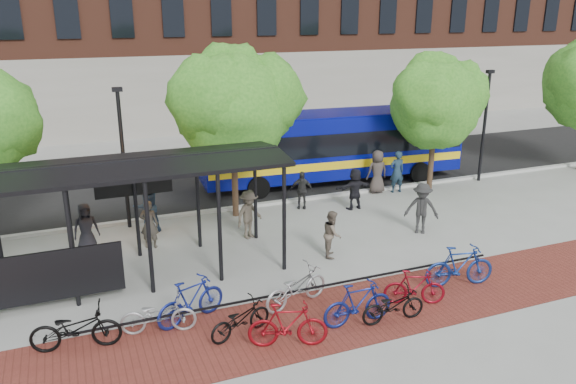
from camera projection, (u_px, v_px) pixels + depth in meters
name	position (u px, v px, depth m)	size (l,w,h in m)	color
ground	(343.00, 234.00, 20.05)	(160.00, 160.00, 0.00)	#9E9E99
asphalt_street	(267.00, 176.00, 27.12)	(160.00, 8.00, 0.01)	black
curb	(300.00, 200.00, 23.57)	(160.00, 0.25, 0.12)	#B7B7B2
brick_strip	(363.00, 311.00, 14.93)	(24.00, 3.00, 0.01)	maroon
bike_rack_rail	(304.00, 304.00, 15.26)	(12.00, 0.05, 0.95)	black
bus_shelter	(97.00, 182.00, 15.82)	(10.60, 3.07, 3.60)	black
tree_b	(235.00, 101.00, 20.61)	(5.15, 4.20, 6.47)	#382619
tree_c	(437.00, 98.00, 23.93)	(4.66, 3.80, 5.92)	#382619
lamp_post_left	(123.00, 155.00, 19.90)	(0.35, 0.20, 5.12)	black
lamp_post_right	(485.00, 123.00, 25.58)	(0.35, 0.20, 5.12)	black
bus	(332.00, 143.00, 25.64)	(12.23, 3.50, 3.26)	#060D7D
bike_0	(76.00, 328.00, 13.09)	(0.72, 2.08, 1.09)	black
bike_2	(158.00, 315.00, 13.79)	(0.65, 1.85, 0.97)	#99989B
bike_3	(191.00, 300.00, 14.25)	(0.56, 1.99, 1.19)	navy
bike_4	(240.00, 319.00, 13.66)	(0.60, 1.71, 0.90)	black
bike_5	(288.00, 325.00, 13.18)	(0.54, 1.90, 1.14)	maroon
bike_6	(296.00, 287.00, 15.06)	(0.72, 2.06, 1.08)	#9C9C9F
bike_7	(358.00, 304.00, 14.14)	(0.54, 1.92, 1.15)	navy
bike_8	(393.00, 305.00, 14.29)	(0.61, 1.74, 0.92)	black
bike_9	(415.00, 287.00, 15.14)	(0.47, 1.67, 1.00)	maroon
bike_11	(460.00, 266.00, 16.11)	(0.59, 2.07, 1.25)	navy
pedestrian_0	(86.00, 228.00, 18.35)	(0.82, 0.53, 1.68)	black
pedestrian_1	(149.00, 224.00, 18.69)	(0.61, 0.40, 1.67)	#453F37
pedestrian_2	(146.00, 206.00, 19.96)	(0.96, 0.75, 1.98)	#21324D
pedestrian_3	(249.00, 214.00, 19.49)	(1.12, 0.65, 1.74)	brown
pedestrian_4	(302.00, 190.00, 22.50)	(0.90, 0.38, 1.54)	#282828
pedestrian_5	(355.00, 189.00, 22.40)	(1.56, 0.50, 1.68)	black
pedestrian_6	(377.00, 172.00, 24.39)	(0.93, 0.60, 1.90)	#3F3632
pedestrian_7	(397.00, 172.00, 24.46)	(0.68, 0.44, 1.86)	#1C3042
pedestrian_8	(332.00, 234.00, 18.07)	(0.75, 0.58, 1.54)	#66594C
pedestrian_9	(422.00, 208.00, 19.92)	(1.20, 0.69, 1.85)	#272727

